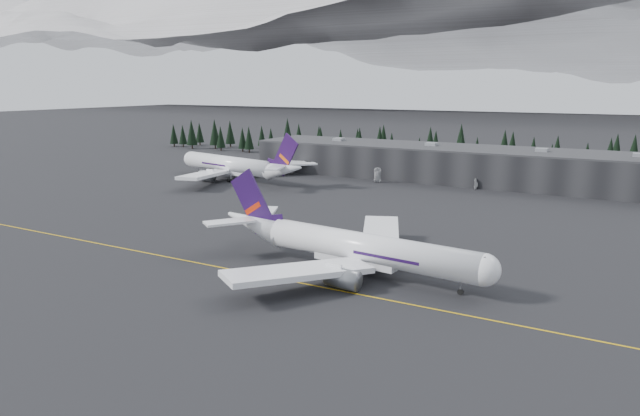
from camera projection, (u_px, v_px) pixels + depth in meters
The scene contains 9 objects.
ground at pixel (269, 273), 109.70m from camera, with size 1400.00×1400.00×0.00m, color black.
taxiline at pixel (263, 276), 108.00m from camera, with size 400.00×0.40×0.02m, color gold.
terminal at pixel (456, 164), 214.86m from camera, with size 160.00×30.00×12.60m.
treeline at pixel (481, 151), 246.12m from camera, with size 360.00×20.00×15.00m, color black.
mountain_ridge at pixel (604, 106), 961.60m from camera, with size 4400.00×900.00×420.00m, color white, non-canonical shape.
jet_main at pixel (346, 245), 110.19m from camera, with size 61.22×56.30×18.01m.
jet_parked at pixel (238, 166), 214.84m from camera, with size 64.94×59.31×19.35m.
gse_vehicle_a at pixel (377, 180), 210.97m from camera, with size 2.57×5.57×1.55m, color silver.
gse_vehicle_b at pixel (476, 187), 197.16m from camera, with size 1.53×3.81×1.30m, color silver.
Camera 1 is at (59.78, -86.35, 35.47)m, focal length 32.00 mm.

